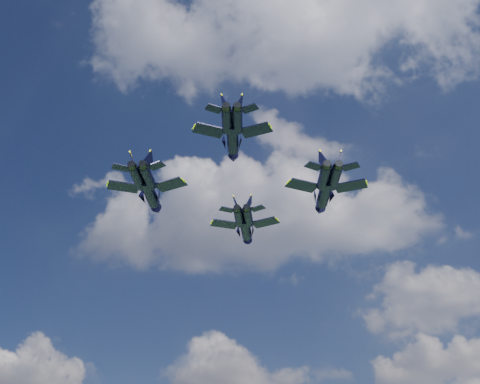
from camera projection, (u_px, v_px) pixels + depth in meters
name	position (u px, v px, depth m)	size (l,w,h in m)	color
jet_lead	(246.00, 229.00, 118.05)	(13.46, 17.34, 4.14)	black
jet_left	(150.00, 194.00, 105.18)	(14.05, 18.10, 4.32)	black
jet_right	(324.00, 194.00, 104.86)	(13.98, 18.54, 4.37)	black
jet_slot	(233.00, 140.00, 89.85)	(11.71, 15.41, 3.64)	black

